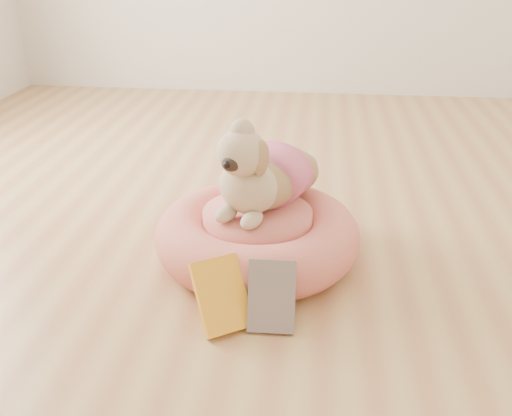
# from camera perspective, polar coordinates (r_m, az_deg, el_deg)

# --- Properties ---
(floor) EXTENTS (4.50, 4.50, 0.00)m
(floor) POSITION_cam_1_polar(r_m,az_deg,el_deg) (2.48, -2.93, -0.88)
(floor) COLOR #B4794B
(floor) RESTS_ON ground
(pet_bed) EXTENTS (0.76, 0.76, 0.20)m
(pet_bed) POSITION_cam_1_polar(r_m,az_deg,el_deg) (2.12, 0.15, -2.74)
(pet_bed) COLOR #E6625A
(pet_bed) RESTS_ON floor
(dog) EXTENTS (0.52, 0.61, 0.38)m
(dog) POSITION_cam_1_polar(r_m,az_deg,el_deg) (2.04, 0.65, 5.01)
(dog) COLOR brown
(dog) RESTS_ON pet_bed
(book_yellow) EXTENTS (0.22, 0.22, 0.20)m
(book_yellow) POSITION_cam_1_polar(r_m,az_deg,el_deg) (1.77, -3.47, -8.69)
(book_yellow) COLOR yellow
(book_yellow) RESTS_ON floor
(book_white) EXTENTS (0.15, 0.12, 0.21)m
(book_white) POSITION_cam_1_polar(r_m,az_deg,el_deg) (1.76, 1.57, -8.80)
(book_white) COLOR silver
(book_white) RESTS_ON floor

